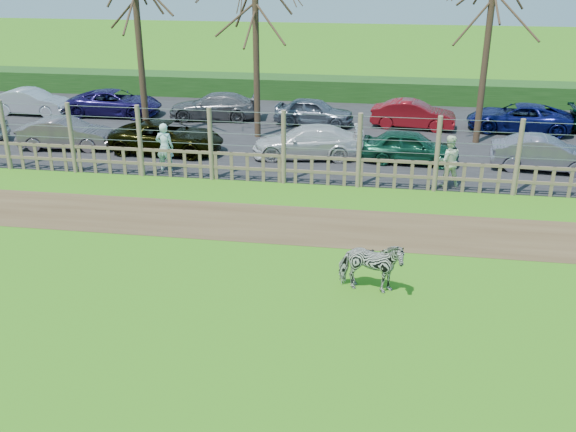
# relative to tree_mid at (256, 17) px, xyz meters

# --- Properties ---
(ground) EXTENTS (120.00, 120.00, 0.00)m
(ground) POSITION_rel_tree_mid_xyz_m (2.00, -13.50, -4.87)
(ground) COLOR #53A627
(ground) RESTS_ON ground
(dirt_strip) EXTENTS (34.00, 2.80, 0.01)m
(dirt_strip) POSITION_rel_tree_mid_xyz_m (2.00, -9.00, -4.86)
(dirt_strip) COLOR brown
(dirt_strip) RESTS_ON ground
(asphalt) EXTENTS (44.00, 13.00, 0.04)m
(asphalt) POSITION_rel_tree_mid_xyz_m (2.00, 1.00, -4.85)
(asphalt) COLOR #232326
(asphalt) RESTS_ON ground
(hedge) EXTENTS (46.00, 2.00, 1.10)m
(hedge) POSITION_rel_tree_mid_xyz_m (2.00, 8.00, -4.32)
(hedge) COLOR #1E4716
(hedge) RESTS_ON ground
(fence) EXTENTS (30.16, 0.16, 2.50)m
(fence) POSITION_rel_tree_mid_xyz_m (2.00, -5.50, -4.06)
(fence) COLOR brown
(fence) RESTS_ON ground
(tree_mid) EXTENTS (4.80, 4.80, 6.83)m
(tree_mid) POSITION_rel_tree_mid_xyz_m (0.00, 0.00, 0.00)
(tree_mid) COLOR #3D2B1E
(tree_mid) RESTS_ON ground
(tree_right) EXTENTS (4.80, 4.80, 7.35)m
(tree_right) POSITION_rel_tree_mid_xyz_m (9.00, 0.50, 0.37)
(tree_right) COLOR #3D2B1E
(tree_right) RESTS_ON ground
(zebra) EXTENTS (1.60, 0.87, 1.29)m
(zebra) POSITION_rel_tree_mid_xyz_m (5.15, -12.59, -4.22)
(zebra) COLOR gray
(zebra) RESTS_ON ground
(visitor_a) EXTENTS (0.63, 0.42, 1.72)m
(visitor_a) POSITION_rel_tree_mid_xyz_m (-2.33, -4.95, -3.96)
(visitor_a) COLOR #B8EEE4
(visitor_a) RESTS_ON asphalt
(visitor_b) EXTENTS (0.94, 0.80, 1.72)m
(visitor_b) POSITION_rel_tree_mid_xyz_m (7.41, -5.05, -3.96)
(visitor_b) COLOR #DAECC2
(visitor_b) RESTS_ON asphalt
(crow) EXTENTS (0.23, 0.17, 0.19)m
(crow) POSITION_rel_tree_mid_xyz_m (5.07, -10.72, -4.77)
(crow) COLOR black
(crow) RESTS_ON ground
(car_1) EXTENTS (3.75, 1.63, 1.20)m
(car_1) POSITION_rel_tree_mid_xyz_m (-7.11, -2.88, -4.23)
(car_1) COLOR #65585E
(car_1) RESTS_ON asphalt
(car_2) EXTENTS (4.38, 2.13, 1.20)m
(car_2) POSITION_rel_tree_mid_xyz_m (-2.99, -2.77, -4.23)
(car_2) COLOR black
(car_2) RESTS_ON asphalt
(car_3) EXTENTS (4.31, 2.16, 1.20)m
(car_3) POSITION_rel_tree_mid_xyz_m (2.42, -2.58, -4.23)
(car_3) COLOR silver
(car_3) RESTS_ON asphalt
(car_4) EXTENTS (3.59, 1.60, 1.20)m
(car_4) POSITION_rel_tree_mid_xyz_m (6.25, -2.64, -4.23)
(car_4) COLOR #11422E
(car_4) RESTS_ON asphalt
(car_5) EXTENTS (3.75, 1.61, 1.20)m
(car_5) POSITION_rel_tree_mid_xyz_m (10.93, -2.82, -4.23)
(car_5) COLOR slate
(car_5) RESTS_ON asphalt
(car_7) EXTENTS (3.68, 1.39, 1.20)m
(car_7) POSITION_rel_tree_mid_xyz_m (-11.43, 2.26, -4.23)
(car_7) COLOR #B0B0BB
(car_7) RESTS_ON asphalt
(car_8) EXTENTS (4.36, 2.08, 1.20)m
(car_8) POSITION_rel_tree_mid_xyz_m (-7.39, 2.67, -4.23)
(car_8) COLOR #19114A
(car_8) RESTS_ON asphalt
(car_9) EXTENTS (4.28, 2.07, 1.20)m
(car_9) POSITION_rel_tree_mid_xyz_m (-2.58, 2.66, -4.23)
(car_9) COLOR #5B595D
(car_9) RESTS_ON asphalt
(car_10) EXTENTS (3.66, 1.80, 1.20)m
(car_10) POSITION_rel_tree_mid_xyz_m (2.11, 2.32, -4.23)
(car_10) COLOR slate
(car_10) RESTS_ON asphalt
(car_11) EXTENTS (3.77, 1.69, 1.20)m
(car_11) POSITION_rel_tree_mid_xyz_m (6.49, 2.46, -4.23)
(car_11) COLOR maroon
(car_11) RESTS_ON asphalt
(car_12) EXTENTS (4.52, 2.49, 1.20)m
(car_12) POSITION_rel_tree_mid_xyz_m (10.96, 2.54, -4.23)
(car_12) COLOR #0E1253
(car_12) RESTS_ON asphalt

